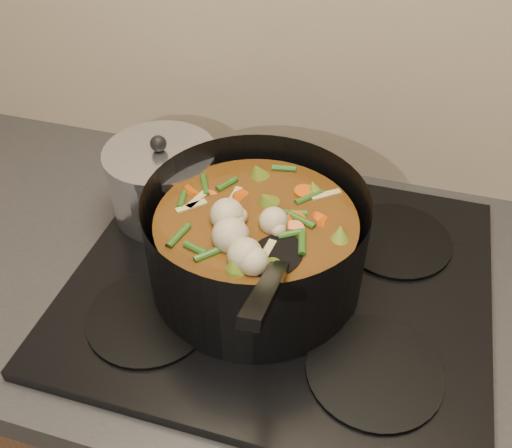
# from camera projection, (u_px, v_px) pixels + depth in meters

# --- Properties ---
(counter) EXTENTS (2.64, 0.64, 0.91)m
(counter) POSITION_uv_depth(u_px,v_px,m) (274.00, 432.00, 1.19)
(counter) COLOR brown
(counter) RESTS_ON ground
(stovetop) EXTENTS (0.62, 0.54, 0.03)m
(stovetop) POSITION_uv_depth(u_px,v_px,m) (281.00, 280.00, 0.88)
(stovetop) COLOR black
(stovetop) RESTS_ON counter
(stockpot) EXTENTS (0.35, 0.44, 0.23)m
(stockpot) POSITION_uv_depth(u_px,v_px,m) (256.00, 244.00, 0.82)
(stockpot) COLOR black
(stockpot) RESTS_ON stovetop
(saucepan) EXTENTS (0.18, 0.18, 0.15)m
(saucepan) POSITION_uv_depth(u_px,v_px,m) (163.00, 181.00, 0.95)
(saucepan) COLOR silver
(saucepan) RESTS_ON stovetop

